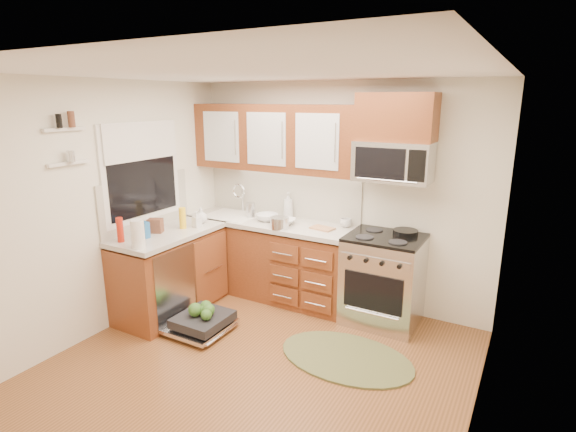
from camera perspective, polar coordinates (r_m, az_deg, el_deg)
The scene contains 38 objects.
floor at distance 4.18m, azimuth -4.30°, elevation -18.94°, with size 3.50×3.50×0.00m, color brown.
ceiling at distance 3.49m, azimuth -5.12°, elevation 17.75°, with size 3.50×3.50×0.00m, color white.
wall_back at distance 5.14m, azimuth 6.29°, elevation 2.67°, with size 3.50×0.04×2.50m, color silver.
wall_front at distance 2.50m, azimuth -28.26°, elevation -12.32°, with size 3.50×0.04×2.50m, color silver.
wall_left at distance 4.81m, azimuth -22.24°, elevation 0.84°, with size 0.04×3.50×2.50m, color silver.
wall_right at distance 3.07m, azimuth 23.75°, elevation -6.80°, with size 0.04×3.50×2.50m, color silver.
base_cabinet_back at distance 5.43m, azimuth -2.30°, elevation -5.65°, with size 2.05×0.60×0.85m, color #5D2C15.
base_cabinet_left at distance 5.17m, azimuth -14.70°, elevation -7.21°, with size 0.60×1.25×0.85m, color #5D2C15.
countertop_back at distance 5.27m, azimuth -2.41°, elevation -0.84°, with size 2.07×0.64×0.05m, color #BAB4AA.
countertop_left at distance 5.01m, azimuth -14.97°, elevation -2.18°, with size 0.64×1.27×0.05m, color #BAB4AA.
backsplash_back at distance 5.45m, azimuth -0.81°, elevation 3.02°, with size 2.05×0.02×0.57m, color #B5B3A3.
backsplash_left at distance 5.14m, azimuth -17.56°, elevation 1.63°, with size 0.02×1.25×0.57m, color #B5B3A3.
upper_cabinets at distance 5.22m, azimuth -1.73°, elevation 9.88°, with size 2.05×0.35×0.75m, color #5D2C15, non-canonical shape.
cabinet_over_mw at distance 4.64m, azimuth 13.64°, elevation 12.11°, with size 0.76×0.35×0.47m, color #5D2C15.
range at distance 4.85m, azimuth 11.98°, elevation -7.88°, with size 0.76×0.64×0.95m, color silver, non-canonical shape.
microwave at distance 4.65m, azimuth 13.23°, elevation 6.75°, with size 0.76×0.38×0.40m, color silver, non-canonical shape.
sink at distance 5.57m, azimuth -7.11°, elevation -1.17°, with size 0.62×0.50×0.26m, color white, non-canonical shape.
dishwasher at distance 4.79m, azimuth -11.11°, elevation -13.11°, with size 0.70×0.60×0.20m, color silver, non-canonical shape.
window at distance 5.06m, azimuth -18.06°, elevation 5.32°, with size 0.03×1.05×1.05m, color white, non-canonical shape.
window_blind at distance 5.00m, azimuth -18.17°, elevation 9.03°, with size 0.02×0.96×0.40m, color white.
shelf_upper at distance 4.47m, azimuth -26.52°, elevation 9.84°, with size 0.04×0.40×0.03m, color white.
shelf_lower at distance 4.50m, azimuth -26.08°, elevation 6.04°, with size 0.04×0.40×0.03m, color white.
rug at distance 4.35m, azimuth 7.37°, elevation -17.39°, with size 1.25×0.82×0.02m, color #616539, non-canonical shape.
skillet at distance 4.79m, azimuth 14.69°, elevation -2.00°, with size 0.26×0.26×0.05m, color black.
stock_pot at distance 4.94m, azimuth -1.09°, elevation -0.87°, with size 0.21×0.21×0.13m, color silver.
cutting_board at distance 4.94m, azimuth 4.39°, elevation -1.56°, with size 0.25×0.16×0.02m, color #B27951.
canister at distance 5.41m, azimuth -4.76°, elevation 0.77°, with size 0.11×0.11×0.18m, color silver.
paper_towel_roll at distance 4.50m, azimuth -18.53°, elevation -2.19°, with size 0.13×0.13×0.28m, color white.
mustard_bottle at distance 5.05m, azimuth -13.25°, elevation -0.25°, with size 0.07×0.07×0.23m, color yellow.
red_bottle at distance 4.76m, azimuth -20.55°, elevation -1.65°, with size 0.07×0.07×0.25m, color #B3200E.
wooden_box at distance 4.99m, azimuth -16.49°, elevation -1.18°, with size 0.15×0.11×0.15m, color brown.
blue_carton at distance 4.83m, azimuth -17.78°, elevation -1.68°, with size 0.11×0.06×0.17m, color #2466AA.
bowl_a at distance 5.09m, azimuth -0.65°, elevation -0.72°, with size 0.27×0.27×0.07m, color #999999.
bowl_b at distance 5.25m, azimuth -2.67°, elevation -0.18°, with size 0.26×0.26×0.08m, color #999999.
cup at distance 5.03m, azimuth 7.35°, elevation -0.87°, with size 0.12×0.12×0.10m, color #999999.
soap_bottle_a at distance 5.35m, azimuth 0.03°, elevation 1.38°, with size 0.12×0.12×0.31m, color #999999.
soap_bottle_b at distance 5.07m, azimuth -11.52°, elevation -0.41°, with size 0.08×0.08×0.18m, color #999999.
soap_bottle_c at distance 5.24m, azimuth -10.99°, elevation 0.07°, with size 0.14×0.14×0.18m, color #999999.
Camera 1 is at (1.96, -2.88, 2.31)m, focal length 28.00 mm.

